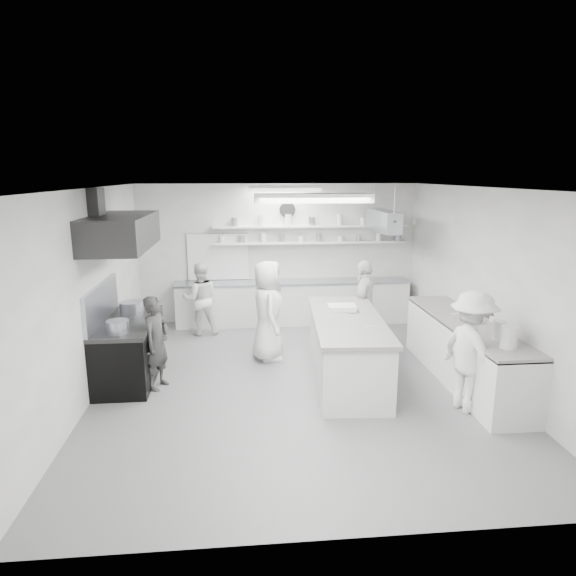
{
  "coord_description": "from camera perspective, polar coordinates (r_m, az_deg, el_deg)",
  "views": [
    {
      "loc": [
        -0.81,
        -7.32,
        3.2
      ],
      "look_at": [
        -0.06,
        0.6,
        1.39
      ],
      "focal_mm": 31.28,
      "sensor_mm": 36.0,
      "label": 1
    }
  ],
  "objects": [
    {
      "name": "floor",
      "position": [
        8.03,
        0.81,
        -10.7
      ],
      "size": [
        6.0,
        7.0,
        0.02
      ],
      "primitive_type": "cube",
      "color": "gray",
      "rests_on": "ground"
    },
    {
      "name": "ceiling",
      "position": [
        7.37,
        0.89,
        11.37
      ],
      "size": [
        6.0,
        7.0,
        0.02
      ],
      "primitive_type": "cube",
      "color": "white",
      "rests_on": "wall_back"
    },
    {
      "name": "wall_back",
      "position": [
        10.98,
        -1.14,
        3.95
      ],
      "size": [
        6.0,
        0.04,
        3.0
      ],
      "primitive_type": "cube",
      "color": "silver",
      "rests_on": "floor"
    },
    {
      "name": "wall_front",
      "position": [
        4.26,
        6.07,
        -10.76
      ],
      "size": [
        6.0,
        0.04,
        3.0
      ],
      "primitive_type": "cube",
      "color": "silver",
      "rests_on": "floor"
    },
    {
      "name": "wall_left",
      "position": [
        7.83,
        -21.54,
        -0.61
      ],
      "size": [
        0.04,
        7.0,
        3.0
      ],
      "primitive_type": "cube",
      "color": "silver",
      "rests_on": "floor"
    },
    {
      "name": "wall_right",
      "position": [
        8.42,
        21.58,
        0.29
      ],
      "size": [
        0.04,
        7.0,
        3.0
      ],
      "primitive_type": "cube",
      "color": "silver",
      "rests_on": "floor"
    },
    {
      "name": "stove",
      "position": [
        8.39,
        -17.57,
        -6.91
      ],
      "size": [
        0.8,
        1.8,
        0.9
      ],
      "primitive_type": "cube",
      "color": "black",
      "rests_on": "floor"
    },
    {
      "name": "exhaust_hood",
      "position": [
        7.97,
        -18.49,
        6.07
      ],
      "size": [
        0.85,
        2.0,
        0.5
      ],
      "primitive_type": "cube",
      "color": "#29292A",
      "rests_on": "wall_left"
    },
    {
      "name": "back_counter",
      "position": [
        10.93,
        0.57,
        -1.67
      ],
      "size": [
        5.0,
        0.6,
        0.92
      ],
      "primitive_type": "cube",
      "color": "silver",
      "rests_on": "floor"
    },
    {
      "name": "shelf_lower",
      "position": [
        10.89,
        2.59,
        5.19
      ],
      "size": [
        4.2,
        0.26,
        0.04
      ],
      "primitive_type": "cube",
      "color": "silver",
      "rests_on": "wall_back"
    },
    {
      "name": "shelf_upper",
      "position": [
        10.85,
        2.61,
        7.02
      ],
      "size": [
        4.2,
        0.26,
        0.04
      ],
      "primitive_type": "cube",
      "color": "silver",
      "rests_on": "wall_back"
    },
    {
      "name": "pass_through_window",
      "position": [
        10.95,
        -7.94,
        3.53
      ],
      "size": [
        1.3,
        0.04,
        1.0
      ],
      "primitive_type": "cube",
      "color": "black",
      "rests_on": "wall_back"
    },
    {
      "name": "wall_clock",
      "position": [
        10.85,
        -0.08,
        8.89
      ],
      "size": [
        0.32,
        0.05,
        0.32
      ],
      "primitive_type": "cylinder",
      "rotation": [
        1.57,
        0.0,
        0.0
      ],
      "color": "white",
      "rests_on": "wall_back"
    },
    {
      "name": "right_counter",
      "position": [
        8.37,
        19.46,
        -6.95
      ],
      "size": [
        0.74,
        3.3,
        0.94
      ],
      "primitive_type": "cube",
      "color": "silver",
      "rests_on": "floor"
    },
    {
      "name": "pot_rack",
      "position": [
        10.16,
        10.74,
        7.55
      ],
      "size": [
        0.3,
        1.6,
        0.4
      ],
      "primitive_type": "cube",
      "color": "#A0A4AF",
      "rests_on": "ceiling"
    },
    {
      "name": "light_fixture_front",
      "position": [
        5.59,
        2.94,
        10.16
      ],
      "size": [
        1.3,
        0.25,
        0.1
      ],
      "primitive_type": "cube",
      "color": "silver",
      "rests_on": "ceiling"
    },
    {
      "name": "light_fixture_rear",
      "position": [
        9.16,
        -0.37,
        11.22
      ],
      "size": [
        1.3,
        0.25,
        0.1
      ],
      "primitive_type": "cube",
      "color": "silver",
      "rests_on": "ceiling"
    },
    {
      "name": "prep_island",
      "position": [
        8.01,
        6.7,
        -7.05
      ],
      "size": [
        1.17,
        2.7,
        0.97
      ],
      "primitive_type": "cube",
      "rotation": [
        0.0,
        0.0,
        -0.07
      ],
      "color": "silver",
      "rests_on": "floor"
    },
    {
      "name": "stove_pot",
      "position": [
        8.54,
        -17.37,
        -2.37
      ],
      "size": [
        0.37,
        0.37,
        0.27
      ],
      "primitive_type": "cylinder",
      "color": "#A0A4AF",
      "rests_on": "stove"
    },
    {
      "name": "cook_stove",
      "position": [
        7.85,
        -14.69,
        -6.03
      ],
      "size": [
        0.52,
        0.62,
        1.44
      ],
      "primitive_type": "imported",
      "rotation": [
        0.0,
        0.0,
        1.17
      ],
      "color": "#303030",
      "rests_on": "floor"
    },
    {
      "name": "cook_back",
      "position": [
        10.27,
        -9.93,
        -1.21
      ],
      "size": [
        0.79,
        0.65,
        1.48
      ],
      "primitive_type": "imported",
      "rotation": [
        0.0,
        0.0,
        -3.0
      ],
      "color": "white",
      "rests_on": "floor"
    },
    {
      "name": "cook_island_left",
      "position": [
        8.72,
        -2.31,
        -2.6
      ],
      "size": [
        0.63,
        0.9,
        1.76
      ],
      "primitive_type": "imported",
      "rotation": [
        0.0,
        0.0,
        1.65
      ],
      "color": "white",
      "rests_on": "floor"
    },
    {
      "name": "cook_island_right",
      "position": [
        9.43,
        8.66,
        -1.85
      ],
      "size": [
        0.81,
        1.05,
        1.66
      ],
      "primitive_type": "imported",
      "rotation": [
        0.0,
        0.0,
        -2.05
      ],
      "color": "white",
      "rests_on": "floor"
    },
    {
      "name": "cook_right",
      "position": [
        7.28,
        20.14,
        -6.83
      ],
      "size": [
        0.89,
        1.22,
        1.69
      ],
      "primitive_type": "imported",
      "rotation": [
        0.0,
        0.0,
        1.83
      ],
      "color": "white",
      "rests_on": "floor"
    },
    {
      "name": "bowl_island_a",
      "position": [
        8.2,
        7.16,
        -2.79
      ],
      "size": [
        0.28,
        0.28,
        0.06
      ],
      "primitive_type": "imported",
      "rotation": [
        0.0,
        0.0,
        0.1
      ],
      "color": "#A0A4AF",
      "rests_on": "prep_island"
    },
    {
      "name": "bowl_island_b",
      "position": [
        7.41,
        9.43,
        -4.6
      ],
      "size": [
        0.18,
        0.18,
        0.06
      ],
      "primitive_type": "imported",
      "rotation": [
        0.0,
        0.0,
        -0.02
      ],
      "color": "silver",
      "rests_on": "prep_island"
    },
    {
      "name": "bowl_right",
      "position": [
        8.54,
        18.88,
        -3.03
      ],
      "size": [
        0.25,
        0.25,
        0.05
      ],
      "primitive_type": "imported",
      "rotation": [
        0.0,
        0.0,
        0.2
      ],
      "color": "silver",
      "rests_on": "right_counter"
    }
  ]
}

